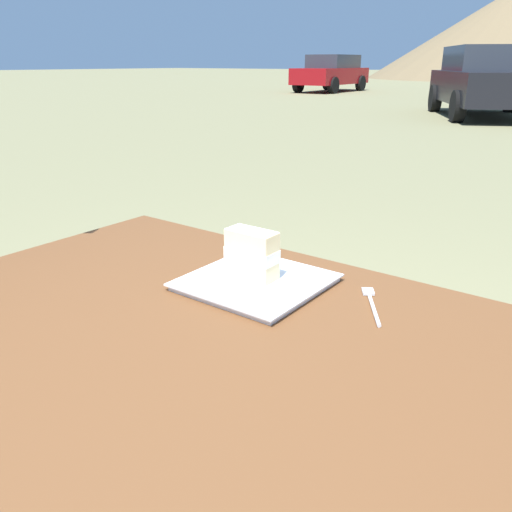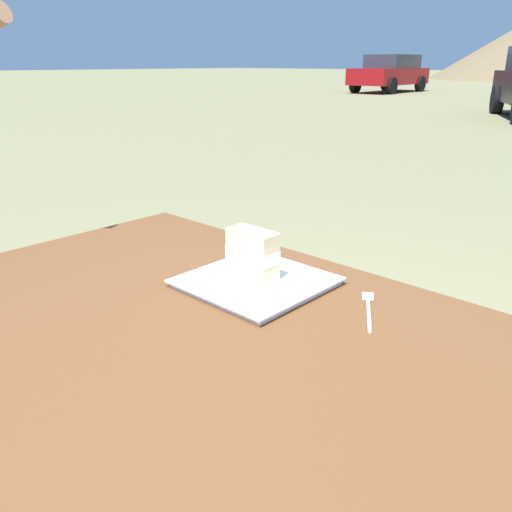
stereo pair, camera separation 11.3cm
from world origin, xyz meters
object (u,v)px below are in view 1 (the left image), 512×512
object	(u,v)px
cake_slice	(252,254)
parked_car_near	(489,80)
dessert_fork	(372,303)
dessert_plate	(256,282)
parked_car_extra	(331,72)
patio_table	(209,398)

from	to	relation	value
cake_slice	parked_car_near	distance (m)	12.17
dessert_fork	cake_slice	bearing A→B (deg)	12.44
dessert_plate	cake_slice	xyz separation A→B (m)	(0.02, -0.01, 0.06)
cake_slice	parked_car_extra	distance (m)	21.90
cake_slice	parked_car_near	xyz separation A→B (m)	(2.54, -11.90, 0.02)
patio_table	dessert_plate	world-z (taller)	dessert_plate
dessert_plate	parked_car_extra	bearing A→B (deg)	-61.19
dessert_plate	dessert_fork	bearing A→B (deg)	-165.72
dessert_fork	parked_car_near	distance (m)	12.17
patio_table	dessert_fork	bearing A→B (deg)	-110.12
dessert_plate	dessert_fork	world-z (taller)	dessert_plate
parked_car_near	dessert_plate	bearing A→B (deg)	102.13
dessert_plate	parked_car_near	distance (m)	12.18
patio_table	dessert_fork	size ratio (longest dim) A/B	9.84
dessert_plate	parked_car_extra	xyz separation A→B (m)	(10.56, -19.20, 0.05)
cake_slice	dessert_fork	size ratio (longest dim) A/B	0.76
parked_car_extra	dessert_fork	bearing A→B (deg)	119.45
parked_car_extra	cake_slice	bearing A→B (deg)	118.78
cake_slice	dessert_fork	bearing A→B (deg)	-167.56
patio_table	parked_car_extra	distance (m)	22.22
dessert_plate	parked_car_near	bearing A→B (deg)	-77.87
parked_car_near	parked_car_extra	bearing A→B (deg)	-42.36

